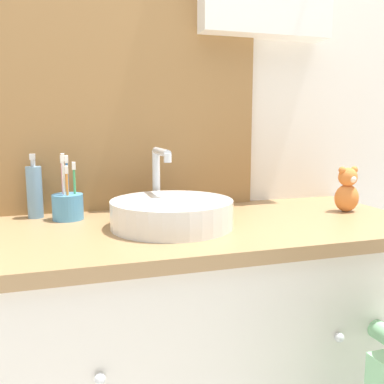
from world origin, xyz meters
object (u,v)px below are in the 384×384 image
soap_dispenser (35,191)px  teddy_bear (347,190)px  sink_basin (172,212)px  toothbrush_holder (68,204)px

soap_dispenser → teddy_bear: size_ratio=1.32×
soap_dispenser → sink_basin: bearing=-31.9°
toothbrush_holder → sink_basin: bearing=-32.4°
soap_dispenser → teddy_bear: (0.95, -0.20, -0.01)m
soap_dispenser → teddy_bear: 0.97m
toothbrush_holder → teddy_bear: toothbrush_holder is taller
sink_basin → soap_dispenser: bearing=148.1°
sink_basin → soap_dispenser: 0.43m
soap_dispenser → toothbrush_holder: bearing=-30.3°
soap_dispenser → teddy_bear: bearing=-11.9°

